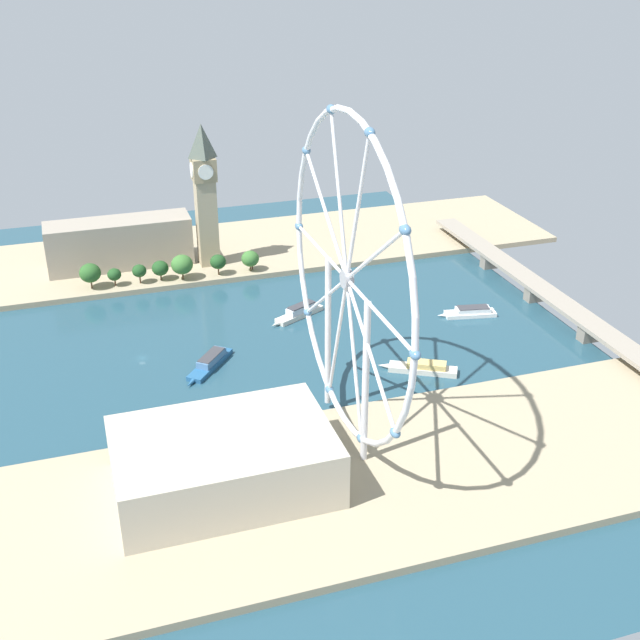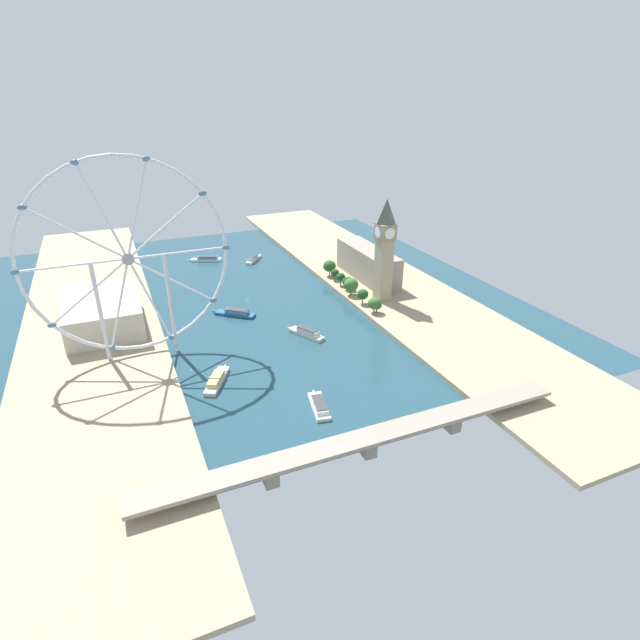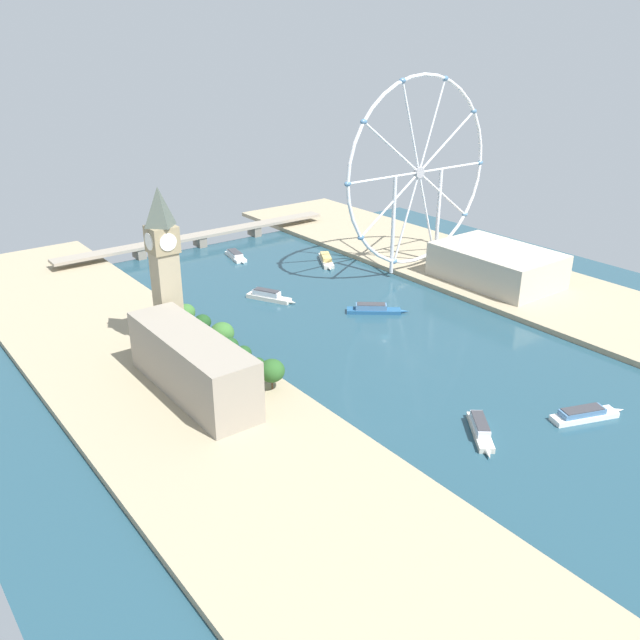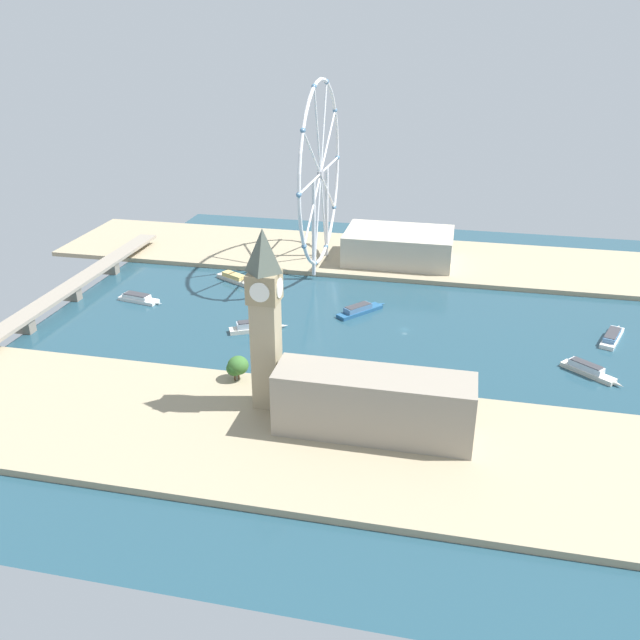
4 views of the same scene
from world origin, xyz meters
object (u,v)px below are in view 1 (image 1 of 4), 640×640
at_px(ferris_wheel, 347,281).
at_px(tour_boat_4, 210,362).
at_px(clock_tower, 205,193).
at_px(tour_boat_0, 299,312).
at_px(parliament_block, 119,243).
at_px(riverside_hall, 224,461).
at_px(tour_boat_1, 422,368).
at_px(river_bridge, 537,287).
at_px(tour_boat_5, 471,312).

bearing_deg(ferris_wheel, tour_boat_4, -150.92).
bearing_deg(ferris_wheel, clock_tower, -174.84).
xyz_separation_m(tour_boat_0, tour_boat_4, (36.19, -51.89, -0.33)).
bearing_deg(parliament_block, riverside_hall, 3.54).
bearing_deg(tour_boat_1, tour_boat_4, 8.35).
distance_m(riverside_hall, tour_boat_1, 114.12).
relative_size(parliament_block, tour_boat_0, 2.56).
xyz_separation_m(parliament_block, riverside_hall, (213.74, 13.22, -2.87)).
relative_size(parliament_block, tour_boat_4, 2.60).
distance_m(ferris_wheel, river_bridge, 170.34).
xyz_separation_m(parliament_block, tour_boat_0, (88.45, 77.34, -13.76)).
relative_size(ferris_wheel, tour_boat_0, 3.91).
height_order(riverside_hall, river_bridge, riverside_hall).
height_order(clock_tower, tour_boat_0, clock_tower).
height_order(riverside_hall, tour_boat_4, riverside_hall).
bearing_deg(riverside_hall, tour_boat_4, 172.18).
xyz_separation_m(tour_boat_0, tour_boat_1, (69.54, 34.81, -0.42)).
xyz_separation_m(tour_boat_4, tour_boat_5, (-10.81, 133.13, -0.18)).
bearing_deg(tour_boat_4, ferris_wheel, 68.37).
distance_m(clock_tower, riverside_hall, 206.36).
relative_size(riverside_hall, tour_boat_0, 2.35).
bearing_deg(clock_tower, tour_boat_4, -11.02).
bearing_deg(tour_boat_5, clock_tower, -31.31).
xyz_separation_m(clock_tower, tour_boat_1, (145.48, 64.86, -41.85)).
height_order(riverside_hall, tour_boat_0, riverside_hall).
relative_size(clock_tower, river_bridge, 0.37).
xyz_separation_m(clock_tower, tour_boat_4, (112.13, -21.84, -41.76)).
distance_m(clock_tower, tour_boat_5, 156.23).
distance_m(tour_boat_0, tour_boat_4, 63.26).
bearing_deg(ferris_wheel, parliament_block, -161.78).
height_order(parliament_block, river_bridge, parliament_block).
xyz_separation_m(river_bridge, tour_boat_4, (17.02, -173.98, -5.02)).
bearing_deg(riverside_hall, parliament_block, -176.46).
xyz_separation_m(parliament_block, tour_boat_4, (124.64, 25.45, -14.09)).
xyz_separation_m(ferris_wheel, river_bridge, (-85.67, 135.80, -56.88)).
relative_size(river_bridge, tour_boat_5, 7.15).
relative_size(clock_tower, parliament_block, 1.00).
bearing_deg(tour_boat_4, clock_tower, -151.73).
bearing_deg(tour_boat_0, tour_boat_4, 8.11).
bearing_deg(river_bridge, tour_boat_1, -60.01).
height_order(ferris_wheel, tour_boat_5, ferris_wheel).
bearing_deg(tour_boat_4, tour_boat_0, 164.18).
height_order(ferris_wheel, tour_boat_1, ferris_wheel).
bearing_deg(tour_boat_0, parliament_block, -75.61).
bearing_deg(ferris_wheel, tour_boat_1, 126.03).
height_order(clock_tower, ferris_wheel, ferris_wheel).
distance_m(parliament_block, riverside_hall, 214.17).
relative_size(ferris_wheel, river_bridge, 0.56).
height_order(tour_boat_4, tour_boat_5, tour_boat_4).
height_order(ferris_wheel, river_bridge, ferris_wheel).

